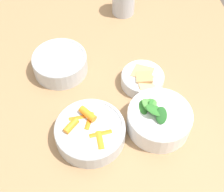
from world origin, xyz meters
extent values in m
plane|color=#4C4238|center=(0.00, 0.00, 0.00)|extent=(10.00, 10.00, 0.00)
cube|color=#99724C|center=(0.00, 0.00, 0.74)|extent=(1.09, 1.00, 0.03)
cube|color=olive|center=(0.48, -0.44, 0.36)|extent=(0.06, 0.06, 0.73)
cube|color=olive|center=(0.48, 0.44, 0.36)|extent=(0.06, 0.06, 0.73)
cylinder|color=silver|center=(-0.19, 0.06, 0.78)|extent=(0.18, 0.18, 0.05)
torus|color=silver|center=(-0.19, 0.06, 0.80)|extent=(0.18, 0.18, 0.01)
cylinder|color=orange|center=(-0.22, 0.04, 0.79)|extent=(0.03, 0.05, 0.02)
cylinder|color=orange|center=(-0.21, 0.03, 0.79)|extent=(0.03, 0.06, 0.02)
cylinder|color=orange|center=(-0.17, 0.06, 0.79)|extent=(0.06, 0.04, 0.02)
cylinder|color=orange|center=(-0.23, 0.04, 0.79)|extent=(0.05, 0.03, 0.02)
cylinder|color=orange|center=(-0.15, 0.08, 0.79)|extent=(0.02, 0.05, 0.02)
cylinder|color=orange|center=(-0.15, 0.06, 0.81)|extent=(0.05, 0.05, 0.02)
cylinder|color=orange|center=(-0.18, 0.10, 0.81)|extent=(0.04, 0.04, 0.02)
cylinder|color=white|center=(-0.18, -0.13, 0.78)|extent=(0.17, 0.17, 0.06)
torus|color=white|center=(-0.18, -0.13, 0.81)|extent=(0.17, 0.17, 0.01)
ellipsoid|color=#4C933D|center=(-0.15, -0.11, 0.82)|extent=(0.06, 0.05, 0.04)
ellipsoid|color=#2D7028|center=(-0.18, -0.11, 0.83)|extent=(0.05, 0.06, 0.04)
ellipsoid|color=#235B23|center=(-0.20, -0.13, 0.83)|extent=(0.05, 0.04, 0.03)
ellipsoid|color=#2D7028|center=(-0.16, -0.09, 0.81)|extent=(0.06, 0.04, 0.02)
ellipsoid|color=#2D7028|center=(-0.16, -0.11, 0.83)|extent=(0.04, 0.03, 0.03)
ellipsoid|color=#4C933D|center=(-0.16, -0.10, 0.82)|extent=(0.06, 0.05, 0.03)
cylinder|color=silver|center=(0.06, 0.12, 0.78)|extent=(0.17, 0.17, 0.06)
torus|color=silver|center=(0.06, 0.12, 0.81)|extent=(0.17, 0.17, 0.01)
cylinder|color=brown|center=(0.06, 0.12, 0.77)|extent=(0.15, 0.15, 0.03)
ellipsoid|color=#A36B4C|center=(0.05, 0.07, 0.79)|extent=(0.01, 0.01, 0.01)
ellipsoid|color=#AD7551|center=(0.09, 0.11, 0.80)|extent=(0.01, 0.01, 0.01)
ellipsoid|color=#A36B4C|center=(0.10, 0.16, 0.80)|extent=(0.01, 0.01, 0.01)
ellipsoid|color=#8E5B3D|center=(0.01, 0.09, 0.80)|extent=(0.01, 0.01, 0.01)
ellipsoid|color=#A36B4C|center=(0.03, 0.14, 0.79)|extent=(0.01, 0.01, 0.01)
ellipsoid|color=#AD7551|center=(0.11, 0.08, 0.79)|extent=(0.01, 0.01, 0.01)
ellipsoid|color=#A36B4C|center=(0.03, 0.06, 0.79)|extent=(0.01, 0.01, 0.01)
ellipsoid|color=#AD7551|center=(0.02, 0.15, 0.79)|extent=(0.01, 0.01, 0.01)
ellipsoid|color=#AD7551|center=(0.09, 0.10, 0.79)|extent=(0.01, 0.01, 0.01)
ellipsoid|color=#8E5B3D|center=(0.09, 0.09, 0.79)|extent=(0.01, 0.01, 0.01)
cylinder|color=beige|center=(0.01, 0.10, 0.80)|extent=(0.03, 0.03, 0.01)
cylinder|color=#E0A88E|center=(0.09, 0.17, 0.80)|extent=(0.03, 0.03, 0.01)
cylinder|color=#E0A88E|center=(0.02, 0.13, 0.80)|extent=(0.03, 0.03, 0.01)
cylinder|color=#E0A88E|center=(0.10, 0.14, 0.80)|extent=(0.03, 0.03, 0.01)
cylinder|color=#E0A88E|center=(0.04, 0.14, 0.80)|extent=(0.03, 0.03, 0.01)
cylinder|color=silver|center=(-0.03, -0.12, 0.77)|extent=(0.13, 0.13, 0.04)
torus|color=silver|center=(-0.03, -0.12, 0.79)|extent=(0.13, 0.13, 0.01)
cube|color=tan|center=(-0.05, -0.14, 0.78)|extent=(0.05, 0.06, 0.03)
cube|color=tan|center=(-0.03, -0.09, 0.78)|extent=(0.05, 0.06, 0.02)
cube|color=tan|center=(-0.05, -0.12, 0.78)|extent=(0.06, 0.05, 0.01)
cube|color=tan|center=(-0.06, -0.12, 0.79)|extent=(0.05, 0.06, 0.02)
cube|color=tan|center=(-0.01, -0.12, 0.79)|extent=(0.08, 0.08, 0.01)
cube|color=tan|center=(-0.04, -0.12, 0.79)|extent=(0.05, 0.05, 0.01)
cylinder|color=#B2B7C1|center=(0.32, -0.12, 0.80)|extent=(0.08, 0.08, 0.10)
camera|label=1|loc=(-0.61, 0.06, 1.49)|focal=50.00mm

